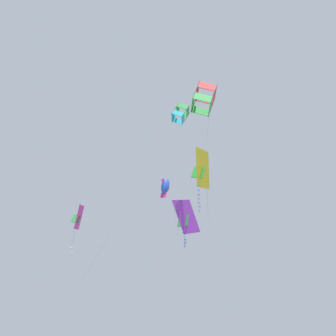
{
  "coord_description": "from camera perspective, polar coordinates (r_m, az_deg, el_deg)",
  "views": [
    {
      "loc": [
        -30.11,
        -5.64,
        6.25
      ],
      "look_at": [
        -0.48,
        -1.76,
        31.38
      ],
      "focal_mm": 54.42,
      "sensor_mm": 36.0,
      "label": 1
    }
  ],
  "objects": [
    {
      "name": "kite_delta_far_centre",
      "position": [
        34.49,
        3.8,
        -0.17
      ],
      "size": [
        3.37,
        1.34,
        5.44
      ],
      "rotation": [
        0.31,
        0.0,
        6.16
      ],
      "color": "yellow"
    },
    {
      "name": "kite_delta_near_right",
      "position": [
        38.76,
        1.99,
        -5.55
      ],
      "size": [
        3.33,
        1.65,
        3.73
      ],
      "rotation": [
        0.18,
        0.0,
        5.91
      ],
      "color": "purple"
    },
    {
      "name": "kite_box_highest",
      "position": [
        39.55,
        4.05,
        7.75
      ],
      "size": [
        1.79,
        2.24,
        6.39
      ],
      "rotation": [
        0.29,
        0.0,
        6.48
      ],
      "color": "red"
    },
    {
      "name": "kite_fish_mid_left",
      "position": [
        43.86,
        -0.31,
        -2.05
      ],
      "size": [
        2.04,
        1.67,
        6.11
      ],
      "rotation": [
        0.17,
        0.0,
        6.0
      ],
      "color": "blue"
    },
    {
      "name": "kite_delta_low_drifter",
      "position": [
        41.6,
        -10.02,
        -5.51
      ],
      "size": [
        4.17,
        2.74,
        7.81
      ],
      "rotation": [
        0.26,
        0.0,
        6.57
      ],
      "color": "#DB2D93"
    },
    {
      "name": "kite_box_upper_right",
      "position": [
        37.84,
        1.4,
        6.1
      ],
      "size": [
        0.98,
        1.43,
        1.56
      ],
      "rotation": [
        0.46,
        0.0,
        6.38
      ],
      "color": "green"
    }
  ]
}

